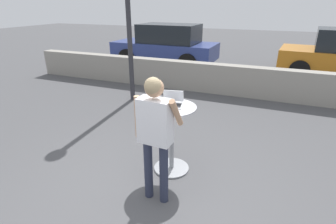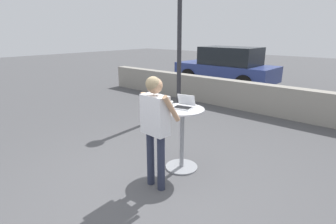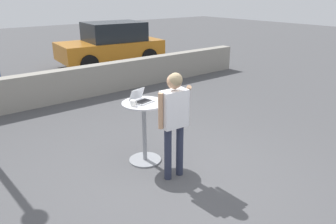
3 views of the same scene
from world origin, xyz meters
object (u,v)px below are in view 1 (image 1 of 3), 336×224
(coffee_mug, at_px, (157,102))
(laptop, at_px, (172,102))
(standing_person, at_px, (155,127))
(parked_car_near_street, at_px, (166,45))
(cafe_table, at_px, (172,133))

(coffee_mug, bearing_deg, laptop, 21.67)
(standing_person, distance_m, parked_car_near_street, 7.91)
(cafe_table, bearing_deg, coffee_mug, -172.14)
(laptop, relative_size, parked_car_near_street, 0.08)
(laptop, distance_m, standing_person, 0.75)
(standing_person, relative_size, parked_car_near_street, 0.40)
(cafe_table, relative_size, coffee_mug, 8.83)
(standing_person, bearing_deg, laptop, 95.27)
(laptop, distance_m, coffee_mug, 0.22)
(laptop, xyz_separation_m, standing_person, (0.07, -0.74, -0.04))
(standing_person, xyz_separation_m, parked_car_near_street, (-2.89, 7.36, -0.21))
(laptop, height_order, standing_person, standing_person)
(laptop, relative_size, coffee_mug, 2.98)
(coffee_mug, bearing_deg, parked_car_near_street, 111.34)
(coffee_mug, bearing_deg, cafe_table, 7.86)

